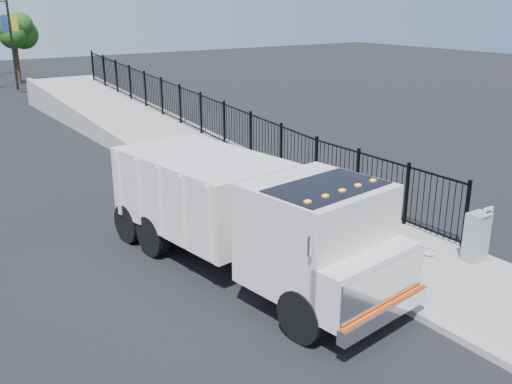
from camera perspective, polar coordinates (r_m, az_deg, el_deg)
ground at (r=14.88m, az=5.37°, el=-6.47°), size 120.00×120.00×0.00m
sidewalk at (r=14.86m, az=16.14°, el=-6.94°), size 3.55×12.00×0.12m
curb at (r=13.54m, az=10.84°, el=-9.02°), size 0.30×12.00×0.16m
ramp at (r=29.13m, az=-11.77°, el=5.69°), size 3.95×24.06×3.19m
iron_fence at (r=26.01m, az=-5.50°, el=6.51°), size 0.10×28.00×1.80m
truck at (r=13.33m, az=-0.66°, el=-2.04°), size 3.66×8.49×2.81m
worker at (r=14.29m, az=10.61°, el=-3.47°), size 0.64×0.75×1.75m
utility_cabinet at (r=15.12m, az=21.17°, el=-4.21°), size 0.55×0.40×1.25m
arrow_sign at (r=14.76m, az=22.19°, el=-1.83°), size 0.35×0.04×0.22m
debris at (r=15.30m, az=16.88°, el=-5.84°), size 0.35×0.35×0.09m
light_pole_1 at (r=46.45m, az=-23.75°, el=14.65°), size 3.78×0.22×8.00m
tree_1 at (r=50.00m, az=-23.09°, el=14.37°), size 2.16×2.16×5.08m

